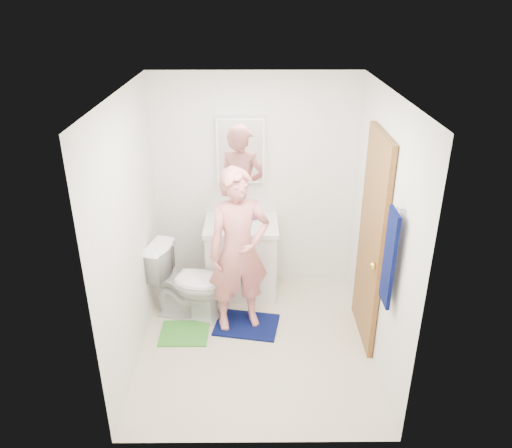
{
  "coord_description": "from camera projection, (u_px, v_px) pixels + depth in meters",
  "views": [
    {
      "loc": [
        -0.02,
        -3.92,
        3.14
      ],
      "look_at": [
        0.01,
        0.25,
        1.16
      ],
      "focal_mm": 35.0,
      "sensor_mm": 36.0,
      "label": 1
    }
  ],
  "objects": [
    {
      "name": "vanity_cabinet",
      "position": [
        242.0,
        260.0,
        5.54
      ],
      "size": [
        0.75,
        0.55,
        0.8
      ],
      "primitive_type": "cube",
      "color": "white",
      "rests_on": "floor"
    },
    {
      "name": "soap_dispenser",
      "position": [
        220.0,
        216.0,
        5.29
      ],
      "size": [
        0.11,
        0.11,
        0.2
      ],
      "primitive_type": "imported",
      "rotation": [
        0.0,
        0.0,
        0.23
      ],
      "color": "#C05977",
      "rests_on": "countertop"
    },
    {
      "name": "wall_left",
      "position": [
        129.0,
        232.0,
        4.37
      ],
      "size": [
        0.02,
        2.4,
        2.4
      ],
      "primitive_type": "cube",
      "color": "silver",
      "rests_on": "ground"
    },
    {
      "name": "medicine_cabinet",
      "position": [
        241.0,
        150.0,
        5.23
      ],
      "size": [
        0.5,
        0.12,
        0.7
      ],
      "primitive_type": "cube",
      "color": "white",
      "rests_on": "wall_back"
    },
    {
      "name": "mirror_panel",
      "position": [
        241.0,
        151.0,
        5.18
      ],
      "size": [
        0.46,
        0.01,
        0.66
      ],
      "primitive_type": "cube",
      "color": "white",
      "rests_on": "wall_back"
    },
    {
      "name": "wall_right",
      "position": [
        382.0,
        231.0,
        4.38
      ],
      "size": [
        0.02,
        2.4,
        2.4
      ],
      "primitive_type": "cube",
      "color": "silver",
      "rests_on": "ground"
    },
    {
      "name": "faucet",
      "position": [
        241.0,
        211.0,
        5.49
      ],
      "size": [
        0.03,
        0.03,
        0.12
      ],
      "primitive_type": "cylinder",
      "color": "silver",
      "rests_on": "countertop"
    },
    {
      "name": "towel",
      "position": [
        389.0,
        258.0,
        3.84
      ],
      "size": [
        0.03,
        0.24,
        0.8
      ],
      "primitive_type": "cube",
      "color": "#070E42",
      "rests_on": "wall_right"
    },
    {
      "name": "toothbrush_cup",
      "position": [
        254.0,
        215.0,
        5.43
      ],
      "size": [
        0.17,
        0.17,
        0.1
      ],
      "primitive_type": "imported",
      "rotation": [
        0.0,
        0.0,
        0.37
      ],
      "color": "#714496",
      "rests_on": "countertop"
    },
    {
      "name": "green_rug",
      "position": [
        184.0,
        333.0,
        4.99
      ],
      "size": [
        0.48,
        0.41,
        0.02
      ],
      "primitive_type": "cube",
      "rotation": [
        0.0,
        0.0,
        -0.01
      ],
      "color": "#3D9130",
      "rests_on": "floor"
    },
    {
      "name": "wall_front",
      "position": [
        257.0,
        313.0,
        3.28
      ],
      "size": [
        2.2,
        0.02,
        2.4
      ],
      "primitive_type": "cube",
      "color": "silver",
      "rests_on": "ground"
    },
    {
      "name": "toilet",
      "position": [
        188.0,
        282.0,
        5.13
      ],
      "size": [
        0.88,
        0.64,
        0.8
      ],
      "primitive_type": "imported",
      "rotation": [
        0.0,
        0.0,
        1.31
      ],
      "color": "white",
      "rests_on": "floor"
    },
    {
      "name": "man",
      "position": [
        239.0,
        251.0,
        4.77
      ],
      "size": [
        0.69,
        0.55,
        1.67
      ],
      "primitive_type": "imported",
      "rotation": [
        0.0,
        0.0,
        0.28
      ],
      "color": "#CF7574",
      "rests_on": "bath_mat"
    },
    {
      "name": "door",
      "position": [
        371.0,
        241.0,
        4.59
      ],
      "size": [
        0.05,
        0.8,
        2.05
      ],
      "primitive_type": "cube",
      "color": "brown",
      "rests_on": "ground"
    },
    {
      "name": "door_knob",
      "position": [
        373.0,
        266.0,
        4.33
      ],
      "size": [
        0.07,
        0.07,
        0.07
      ],
      "primitive_type": "sphere",
      "color": "gold",
      "rests_on": "door"
    },
    {
      "name": "floor",
      "position": [
        256.0,
        342.0,
        4.89
      ],
      "size": [
        2.2,
        2.4,
        0.02
      ],
      "primitive_type": "cube",
      "color": "beige",
      "rests_on": "ground"
    },
    {
      "name": "bath_mat",
      "position": [
        247.0,
        325.0,
        5.11
      ],
      "size": [
        0.7,
        0.56,
        0.02
      ],
      "primitive_type": "cube",
      "rotation": [
        0.0,
        0.0,
        -0.18
      ],
      "color": "#070E42",
      "rests_on": "floor"
    },
    {
      "name": "towel_hook",
      "position": [
        401.0,
        208.0,
        3.66
      ],
      "size": [
        0.06,
        0.02,
        0.02
      ],
      "primitive_type": "cylinder",
      "rotation": [
        0.0,
        1.57,
        0.0
      ],
      "color": "silver",
      "rests_on": "wall_right"
    },
    {
      "name": "sink_basin",
      "position": [
        241.0,
        224.0,
        5.35
      ],
      "size": [
        0.4,
        0.4,
        0.03
      ],
      "primitive_type": "cylinder",
      "color": "white",
      "rests_on": "countertop"
    },
    {
      "name": "countertop",
      "position": [
        241.0,
        225.0,
        5.36
      ],
      "size": [
        0.79,
        0.59,
        0.05
      ],
      "primitive_type": "cube",
      "color": "white",
      "rests_on": "vanity_cabinet"
    },
    {
      "name": "ceiling",
      "position": [
        256.0,
        92.0,
        3.85
      ],
      "size": [
        2.2,
        2.4,
        0.02
      ],
      "primitive_type": "cube",
      "color": "white",
      "rests_on": "ground"
    },
    {
      "name": "wall_back",
      "position": [
        255.0,
        183.0,
        5.47
      ],
      "size": [
        2.2,
        0.02,
        2.4
      ],
      "primitive_type": "cube",
      "color": "silver",
      "rests_on": "ground"
    }
  ]
}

